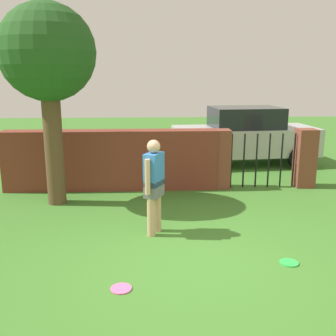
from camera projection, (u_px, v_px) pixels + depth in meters
name	position (u px, v px, depth m)	size (l,w,h in m)	color
ground_plane	(192.00, 264.00, 5.61)	(40.00, 40.00, 0.00)	#3D7528
brick_wall	(111.00, 160.00, 9.16)	(4.96, 0.50, 1.40)	brown
tree	(48.00, 57.00, 7.60)	(1.90, 1.90, 4.02)	brown
person	(154.00, 183.00, 6.50)	(0.36, 0.49, 1.62)	tan
fence_gate	(263.00, 159.00, 9.33)	(2.50, 0.44, 1.40)	brown
car	(245.00, 136.00, 11.73)	(4.33, 2.21, 1.72)	#B7B7BC
frisbee_pink	(121.00, 289.00, 4.94)	(0.27, 0.27, 0.02)	pink
frisbee_green	(289.00, 263.00, 5.63)	(0.27, 0.27, 0.02)	green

